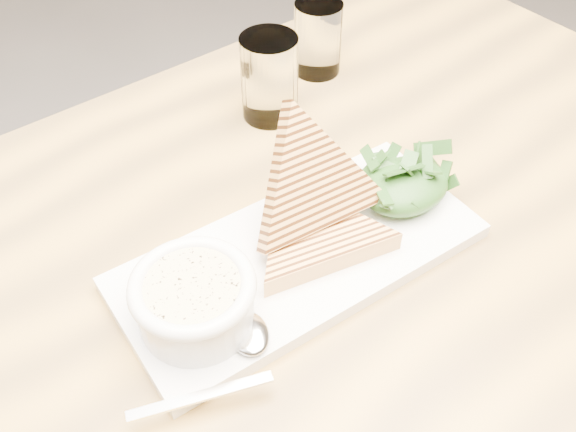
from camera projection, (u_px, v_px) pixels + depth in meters
table_top at (330, 238)px, 0.71m from camera, size 1.17×0.81×0.04m
table_leg_br at (420, 163)px, 1.37m from camera, size 0.06×0.06×0.71m
platter at (299, 256)px, 0.65m from camera, size 0.37×0.17×0.02m
soup_bowl at (195, 305)px, 0.57m from camera, size 0.11×0.11×0.04m
soup at (192, 287)px, 0.56m from camera, size 0.09×0.09×0.01m
bowl_rim at (192, 286)px, 0.55m from camera, size 0.11×0.11×0.01m
sandwich_flat at (315, 235)px, 0.65m from camera, size 0.20×0.20×0.02m
sandwich_lean at (313, 184)px, 0.63m from camera, size 0.18×0.18×0.20m
salad_base at (405, 186)px, 0.69m from camera, size 0.10×0.08×0.04m
arugula_pile at (406, 181)px, 0.68m from camera, size 0.11×0.10×0.05m
spoon_bowl at (249, 333)px, 0.57m from camera, size 0.05×0.06×0.01m
spoon_handle at (201, 396)px, 0.53m from camera, size 0.12×0.05×0.00m
glass_near at (269, 78)px, 0.80m from camera, size 0.07×0.07×0.11m
glass_far at (318, 38)px, 0.87m from camera, size 0.07×0.07×0.10m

